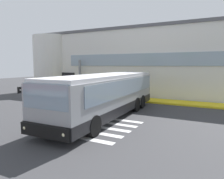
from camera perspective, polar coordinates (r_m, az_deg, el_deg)
ground_plane at (r=16.00m, az=-3.16°, el=-5.18°), size 80.00×90.00×0.02m
bay_paint_stripes at (r=11.51m, az=-5.25°, el=-9.86°), size 4.40×3.96×0.01m
terminal_building at (r=26.57m, az=8.44°, el=7.24°), size 24.60×13.80×7.15m
boarding_curb at (r=20.20m, az=3.79°, el=-2.46°), size 26.80×2.00×0.15m
entry_support_column at (r=23.41m, az=-8.72°, el=3.47°), size 0.28×0.28×3.69m
bus_main_foreground at (r=13.21m, az=-1.48°, el=-1.77°), size 3.02×11.10×2.70m
passenger_near_column at (r=22.33m, az=-8.28°, el=0.96°), size 0.39×0.51×1.68m
passenger_by_doorway at (r=21.45m, az=-6.50°, el=0.85°), size 0.52×0.50×1.68m
passenger_at_curb_edge at (r=20.79m, az=-3.56°, el=0.60°), size 0.58×0.29×1.68m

